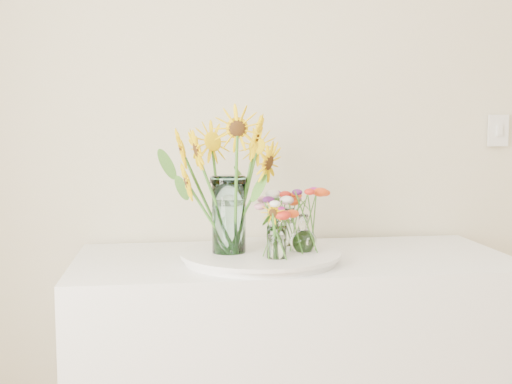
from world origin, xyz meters
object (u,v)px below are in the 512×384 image
(small_vase_a, at_px, (277,243))
(small_vase_c, at_px, (283,227))
(small_vase_b, at_px, (303,234))
(mason_jar, at_px, (229,215))
(tray, at_px, (261,257))

(small_vase_a, distance_m, small_vase_c, 0.21)
(small_vase_a, bearing_deg, small_vase_c, 74.30)
(small_vase_b, bearing_deg, mason_jar, 176.49)
(small_vase_a, bearing_deg, tray, 109.17)
(small_vase_a, xyz_separation_m, small_vase_c, (0.06, 0.20, 0.01))
(tray, height_order, small_vase_b, small_vase_b)
(tray, relative_size, mason_jar, 1.95)
(small_vase_b, bearing_deg, tray, 175.90)
(mason_jar, relative_size, small_vase_c, 1.93)
(small_vase_a, bearing_deg, mason_jar, 142.25)
(small_vase_b, bearing_deg, small_vase_c, 110.81)
(mason_jar, height_order, small_vase_c, mason_jar)
(mason_jar, bearing_deg, small_vase_c, 27.47)
(tray, distance_m, small_vase_b, 0.15)
(tray, relative_size, small_vase_b, 3.91)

